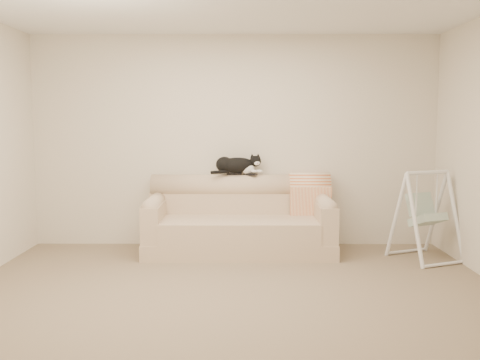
# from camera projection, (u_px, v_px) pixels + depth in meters

# --- Properties ---
(ground_plane) EXTENTS (5.00, 5.00, 0.00)m
(ground_plane) POSITION_uv_depth(u_px,v_px,m) (232.00, 295.00, 4.79)
(ground_plane) COLOR #7C6955
(ground_plane) RESTS_ON ground
(room_shell) EXTENTS (5.04, 4.04, 2.60)m
(room_shell) POSITION_uv_depth(u_px,v_px,m) (231.00, 124.00, 4.62)
(room_shell) COLOR beige
(room_shell) RESTS_ON ground
(sofa) EXTENTS (2.20, 0.93, 0.90)m
(sofa) POSITION_uv_depth(u_px,v_px,m) (240.00, 222.00, 6.35)
(sofa) COLOR tan
(sofa) RESTS_ON ground
(remote_a) EXTENTS (0.18, 0.07, 0.03)m
(remote_a) POSITION_uv_depth(u_px,v_px,m) (234.00, 174.00, 6.53)
(remote_a) COLOR black
(remote_a) RESTS_ON sofa
(remote_b) EXTENTS (0.16, 0.14, 0.02)m
(remote_b) POSITION_uv_depth(u_px,v_px,m) (251.00, 174.00, 6.49)
(remote_b) COLOR black
(remote_b) RESTS_ON sofa
(tuxedo_cat) EXTENTS (0.64, 0.35, 0.25)m
(tuxedo_cat) POSITION_uv_depth(u_px,v_px,m) (237.00, 165.00, 6.51)
(tuxedo_cat) COLOR black
(tuxedo_cat) RESTS_ON sofa
(throw_blanket) EXTENTS (0.49, 0.38, 0.58)m
(throw_blanket) POSITION_uv_depth(u_px,v_px,m) (309.00, 189.00, 6.53)
(throw_blanket) COLOR orange
(throw_blanket) RESTS_ON sofa
(baby_swing) EXTENTS (0.82, 0.84, 1.01)m
(baby_swing) POSITION_uv_depth(u_px,v_px,m) (425.00, 215.00, 5.97)
(baby_swing) COLOR white
(baby_swing) RESTS_ON ground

